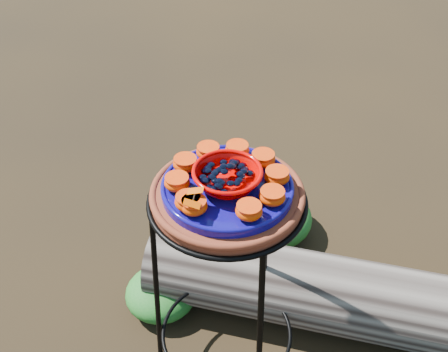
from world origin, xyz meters
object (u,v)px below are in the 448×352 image
Objects in this scene: cobalt_plate at (227,188)px; terracotta_saucer at (227,196)px; red_bowl at (227,178)px; driftwood_log at (354,299)px; plant_stand at (227,291)px.

terracotta_saucer is at bearing 0.00° from cobalt_plate.
red_bowl is (0.00, 0.00, 0.06)m from terracotta_saucer.
cobalt_plate is 0.76m from driftwood_log.
terracotta_saucer is 2.33× the size of red_bowl.
plant_stand is 0.50m from driftwood_log.
driftwood_log is (0.26, 0.36, -0.58)m from terracotta_saucer.
terracotta_saucer is 0.27× the size of driftwood_log.
terracotta_saucer reaches higher than plant_stand.
plant_stand is 1.85× the size of terracotta_saucer.
plant_stand is 0.39m from cobalt_plate.
driftwood_log is at bearing 54.10° from red_bowl.
red_bowl is (0.00, 0.00, 0.03)m from cobalt_plate.
cobalt_plate is 0.03m from red_bowl.
plant_stand is 0.50× the size of driftwood_log.
cobalt_plate is at bearing 0.00° from plant_stand.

